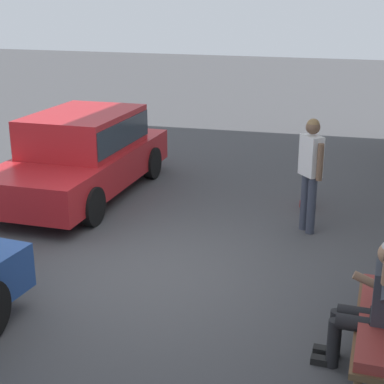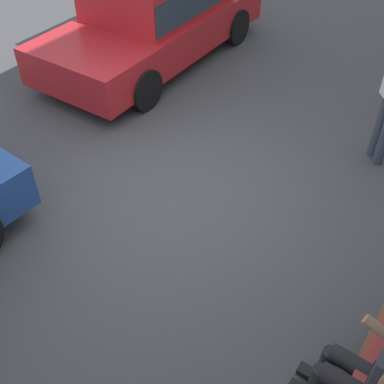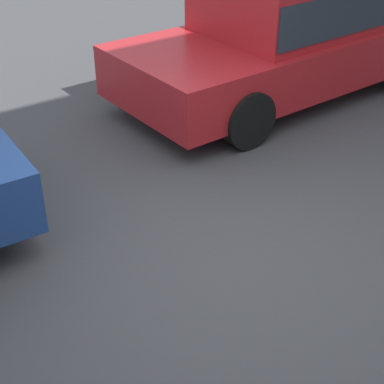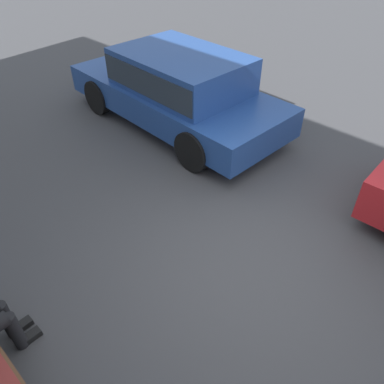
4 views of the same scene
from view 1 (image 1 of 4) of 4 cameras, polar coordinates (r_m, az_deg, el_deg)
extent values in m
plane|color=#424244|center=(7.60, -3.75, -8.04)|extent=(60.00, 60.00, 0.00)
cylinder|color=brown|center=(6.76, 16.46, -10.51)|extent=(0.07, 0.07, 0.39)
cylinder|color=black|center=(5.78, 15.85, -12.21)|extent=(0.15, 0.42, 0.15)
cylinder|color=black|center=(5.91, 13.55, -14.07)|extent=(0.12, 0.12, 0.50)
cube|color=black|center=(6.03, 12.61, -15.70)|extent=(0.10, 0.24, 0.07)
cylinder|color=black|center=(5.94, 15.94, -11.36)|extent=(0.15, 0.42, 0.15)
cylinder|color=black|center=(6.07, 13.71, -13.19)|extent=(0.12, 0.12, 0.50)
cube|color=black|center=(6.18, 12.80, -14.80)|extent=(0.10, 0.24, 0.07)
cube|color=black|center=(5.86, 17.98, -11.98)|extent=(0.34, 0.24, 0.14)
cylinder|color=#A37556|center=(5.99, 16.56, -8.22)|extent=(0.08, 0.27, 0.17)
cube|color=red|center=(10.63, -10.65, 2.41)|extent=(4.30, 1.86, 0.58)
cube|color=red|center=(10.63, -10.43, 5.86)|extent=(2.26, 1.60, 0.66)
cube|color=#28333D|center=(10.63, -10.43, 5.86)|extent=(2.21, 1.63, 0.46)
cylinder|color=black|center=(9.20, -9.65, -1.39)|extent=(0.62, 0.20, 0.62)
cylinder|color=black|center=(11.51, -3.90, 2.82)|extent=(0.62, 0.20, 0.62)
cylinder|color=black|center=(12.19, -11.29, 3.37)|extent=(0.62, 0.20, 0.62)
cylinder|color=#383D4C|center=(9.05, 10.88, -0.94)|extent=(0.13, 0.13, 0.88)
cylinder|color=#383D4C|center=(8.91, 11.51, -1.28)|extent=(0.13, 0.13, 0.88)
cube|color=silver|center=(8.76, 11.48, 3.46)|extent=(0.40, 0.39, 0.60)
cylinder|color=brown|center=(8.96, 10.66, 3.57)|extent=(0.09, 0.09, 0.54)
cylinder|color=brown|center=(8.59, 12.31, 2.84)|extent=(0.09, 0.09, 0.54)
sphere|color=brown|center=(8.67, 11.66, 6.18)|extent=(0.21, 0.21, 0.21)
sphere|color=olive|center=(8.66, 11.67, 6.37)|extent=(0.19, 0.19, 0.19)
cylinder|color=maroon|center=(10.15, 11.12, -1.16)|extent=(0.26, 0.26, 0.10)
cylinder|color=red|center=(10.04, 11.23, 0.59)|extent=(0.19, 0.19, 0.55)
sphere|color=red|center=(9.95, 11.34, 2.43)|extent=(0.20, 0.20, 0.20)
cylinder|color=red|center=(10.15, 11.36, 1.26)|extent=(0.10, 0.08, 0.08)
cylinder|color=red|center=(9.89, 11.15, 0.81)|extent=(0.10, 0.08, 0.08)
camera|label=2|loc=(3.07, 20.33, 27.26)|focal=45.00mm
camera|label=3|loc=(3.98, 18.47, 10.45)|focal=55.00mm
camera|label=4|loc=(7.81, 19.37, 18.98)|focal=35.00mm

